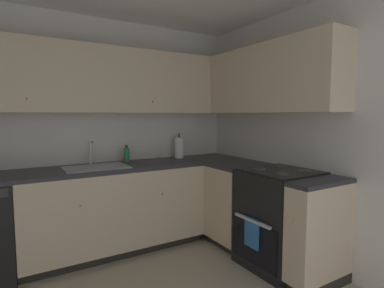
# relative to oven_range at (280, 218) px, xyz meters

# --- Properties ---
(wall_back) EXTENTS (3.96, 0.05, 2.41)m
(wall_back) POSITION_rel_oven_range_xyz_m (-1.65, 1.43, 0.75)
(wall_back) COLOR silver
(wall_back) RESTS_ON ground_plane
(wall_right) EXTENTS (0.05, 3.58, 2.41)m
(wall_right) POSITION_rel_oven_range_xyz_m (0.31, -0.34, 0.75)
(wall_right) COLOR silver
(wall_right) RESTS_ON ground_plane
(lower_cabinets_back) EXTENTS (1.78, 0.62, 0.85)m
(lower_cabinets_back) POSITION_rel_oven_range_xyz_m (-1.21, 1.10, -0.02)
(lower_cabinets_back) COLOR beige
(lower_cabinets_back) RESTS_ON ground_plane
(countertop_back) EXTENTS (2.99, 0.60, 0.03)m
(countertop_back) POSITION_rel_oven_range_xyz_m (-1.21, 1.10, 0.42)
(countertop_back) COLOR #2D2D33
(countertop_back) RESTS_ON lower_cabinets_back
(lower_cabinets_right) EXTENTS (0.62, 1.34, 0.85)m
(lower_cabinets_right) POSITION_rel_oven_range_xyz_m (-0.02, 0.26, -0.02)
(lower_cabinets_right) COLOR beige
(lower_cabinets_right) RESTS_ON ground_plane
(countertop_right) EXTENTS (0.60, 1.34, 0.03)m
(countertop_right) POSITION_rel_oven_range_xyz_m (-0.02, 0.26, 0.42)
(countertop_right) COLOR #2D2D33
(countertop_right) RESTS_ON lower_cabinets_right
(oven_range) EXTENTS (0.68, 0.62, 1.03)m
(oven_range) POSITION_rel_oven_range_xyz_m (0.00, 0.00, 0.00)
(oven_range) COLOR black
(oven_range) RESTS_ON ground_plane
(upper_cabinets_back) EXTENTS (2.67, 0.34, 0.65)m
(upper_cabinets_back) POSITION_rel_oven_range_xyz_m (-1.37, 1.24, 1.30)
(upper_cabinets_back) COLOR beige
(upper_cabinets_right) EXTENTS (0.32, 1.89, 0.65)m
(upper_cabinets_right) POSITION_rel_oven_range_xyz_m (0.12, 0.46, 1.30)
(upper_cabinets_right) COLOR beige
(sink) EXTENTS (0.59, 0.40, 0.10)m
(sink) POSITION_rel_oven_range_xyz_m (-1.39, 1.07, 0.39)
(sink) COLOR #B7B7BC
(sink) RESTS_ON countertop_back
(faucet) EXTENTS (0.07, 0.16, 0.25)m
(faucet) POSITION_rel_oven_range_xyz_m (-1.38, 1.28, 0.58)
(faucet) COLOR silver
(faucet) RESTS_ON countertop_back
(soap_bottle) EXTENTS (0.06, 0.06, 0.18)m
(soap_bottle) POSITION_rel_oven_range_xyz_m (-1.01, 1.28, 0.51)
(soap_bottle) COLOR #338C4C
(soap_bottle) RESTS_ON countertop_back
(paper_towel_roll) EXTENTS (0.11, 0.11, 0.30)m
(paper_towel_roll) POSITION_rel_oven_range_xyz_m (-0.37, 1.26, 0.56)
(paper_towel_roll) COLOR white
(paper_towel_roll) RESTS_ON countertop_back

